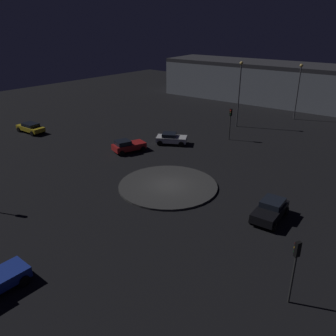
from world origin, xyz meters
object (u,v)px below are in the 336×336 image
car_yellow (31,127)px  store_building (265,82)px  car_black (270,210)px  traffic_light_west (230,118)px  car_white (171,138)px  streetlamp_west_near (240,87)px  streetlamp_west (299,84)px  traffic_light_northeast (295,260)px  car_red (128,146)px

car_yellow → store_building: store_building is taller
car_black → traffic_light_west: 20.09m
car_white → car_black: size_ratio=1.01×
streetlamp_west_near → traffic_light_west: bearing=22.1°
streetlamp_west_near → car_white: bearing=-10.2°
traffic_light_west → store_building: store_building is taller
streetlamp_west → store_building: bearing=-132.8°
streetlamp_west_near → store_building: 19.94m
traffic_light_northeast → traffic_light_west: bearing=-27.2°
car_black → traffic_light_west: traffic_light_west is taller
car_white → traffic_light_northeast: size_ratio=1.03×
car_black → car_red: car_black is taller
car_white → streetlamp_west_near: (-12.51, 2.24, 5.07)m
car_black → streetlamp_west: size_ratio=0.49×
car_yellow → streetlamp_west_near: streetlamp_west_near is taller
car_white → traffic_light_west: 8.25m
car_red → store_building: bearing=18.8°
car_black → store_building: store_building is taller
traffic_light_northeast → traffic_light_west: traffic_light_west is taller
car_white → traffic_light_west: size_ratio=1.01×
streetlamp_west → car_black: bearing=19.3°
car_white → streetlamp_west: (-22.06, 7.13, 4.81)m
car_red → streetlamp_west_near: bearing=3.5°
car_black → car_red: bearing=-104.7°
car_white → car_black: 19.88m
traffic_light_northeast → streetlamp_west_near: 35.62m
traffic_light_west → store_building: size_ratio=0.10×
streetlamp_west → traffic_light_northeast: bearing=22.2°
traffic_light_west → store_building: (-25.21, -7.89, 0.66)m
car_black → car_yellow: car_black is taller
car_red → car_black: bearing=-81.5°
car_yellow → traffic_light_west: bearing=29.7°
car_red → traffic_light_northeast: (10.83, 25.02, 2.18)m
car_yellow → traffic_light_northeast: (7.06, 41.10, 2.19)m
car_white → car_black: (8.64, 17.91, 0.04)m
streetlamp_west → streetlamp_west_near: size_ratio=0.92×
car_black → streetlamp_west: streetlamp_west is taller
car_red → traffic_light_west: (-11.95, 6.90, 2.22)m
car_yellow → car_red: bearing=8.5°
streetlamp_west → store_building: streetlamp_west is taller
car_yellow → store_building: bearing=65.0°
car_red → store_building: 37.28m
car_white → streetlamp_west_near: 13.69m
streetlamp_west_near → store_building: streetlamp_west_near is taller
car_black → car_yellow: 36.16m
traffic_light_west → traffic_light_northeast: bearing=27.6°
car_red → traffic_light_northeast: bearing=-96.2°
car_black → car_red: (-3.07, -20.07, -0.04)m
streetlamp_west → streetlamp_west_near: streetlamp_west_near is taller
traffic_light_west → streetlamp_west: (-15.68, 2.39, 2.59)m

